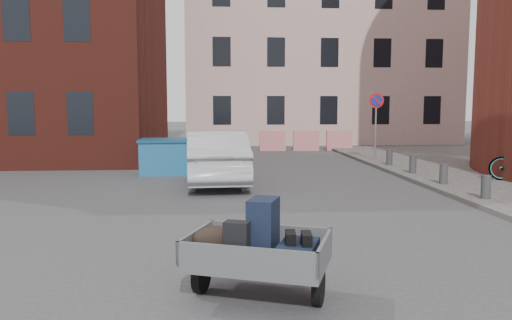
{
  "coord_description": "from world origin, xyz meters",
  "views": [
    {
      "loc": [
        -0.19,
        -9.82,
        2.29
      ],
      "look_at": [
        0.61,
        0.93,
        1.1
      ],
      "focal_mm": 35.0,
      "sensor_mm": 36.0,
      "label": 1
    }
  ],
  "objects": [
    {
      "name": "trailer",
      "position": [
        0.25,
        -4.13,
        0.61
      ],
      "size": [
        1.88,
        1.98,
        1.2
      ],
      "rotation": [
        0.0,
        0.0,
        -0.35
      ],
      "color": "black",
      "rests_on": "ground"
    },
    {
      "name": "barriers",
      "position": [
        4.2,
        15.0,
        0.5
      ],
      "size": [
        4.7,
        0.18,
        1.0
      ],
      "color": "red",
      "rests_on": "ground"
    },
    {
      "name": "bollards",
      "position": [
        6.0,
        3.4,
        0.4
      ],
      "size": [
        0.22,
        9.02,
        0.55
      ],
      "color": "#3A3A3D",
      "rests_on": "sidewalk"
    },
    {
      "name": "no_parking_sign",
      "position": [
        6.0,
        9.48,
        2.01
      ],
      "size": [
        0.6,
        0.09,
        2.65
      ],
      "color": "gray",
      "rests_on": "sidewalk"
    },
    {
      "name": "building_pink",
      "position": [
        6.0,
        22.0,
        7.0
      ],
      "size": [
        16.0,
        8.0,
        14.0
      ],
      "primitive_type": "cube",
      "color": "#C6A198",
      "rests_on": "ground"
    },
    {
      "name": "silver_car",
      "position": [
        -0.29,
        4.7,
        0.78
      ],
      "size": [
        1.93,
        4.81,
        1.56
      ],
      "primitive_type": "imported",
      "rotation": [
        0.0,
        0.0,
        3.2
      ],
      "color": "#B6B9BE",
      "rests_on": "ground"
    },
    {
      "name": "dumpster",
      "position": [
        -1.43,
        6.96,
        0.59
      ],
      "size": [
        2.83,
        1.52,
        1.17
      ],
      "rotation": [
        0.0,
        0.0,
        0.03
      ],
      "color": "#206599",
      "rests_on": "ground"
    },
    {
      "name": "ground",
      "position": [
        0.0,
        0.0,
        0.0
      ],
      "size": [
        120.0,
        120.0,
        0.0
      ],
      "primitive_type": "plane",
      "color": "#38383A",
      "rests_on": "ground"
    }
  ]
}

